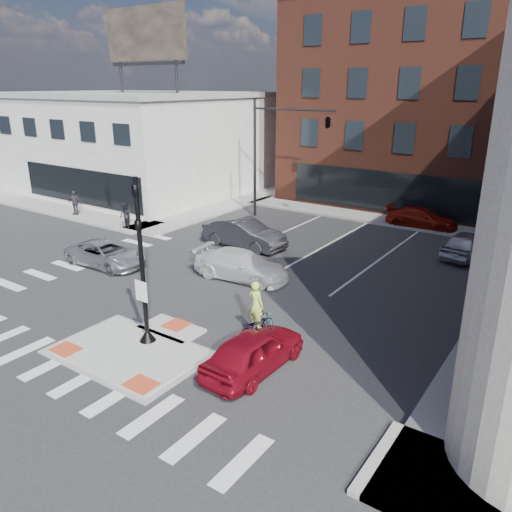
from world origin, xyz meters
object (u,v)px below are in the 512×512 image
Objects in this scene: pedestrian_b at (75,203)px; cyclist at (256,319)px; red_sedan at (254,351)px; bg_car_dark at (244,233)px; bg_car_silver at (468,244)px; bg_car_red at (422,218)px; pedestrian_a at (125,216)px; silver_suv at (106,254)px; white_pickup at (241,265)px.

cyclist is at bearing -39.35° from pedestrian_b.
pedestrian_b reaches higher than red_sedan.
bg_car_dark reaches higher than bg_car_silver.
cyclist is (-1.20, 1.85, 0.05)m from red_sedan.
bg_car_red is (7.12, 9.93, -0.16)m from bg_car_dark.
red_sedan is 0.92× the size of bg_car_red.
pedestrian_a is at bearing -27.45° from red_sedan.
white_pickup is (6.82, 2.50, 0.06)m from silver_suv.
silver_suv is 0.91× the size of bg_car_dark.
red_sedan is 2.45× the size of pedestrian_a.
red_sedan is 0.84× the size of bg_car_dark.
pedestrian_a is (-19.23, -7.06, 0.27)m from bg_car_silver.
silver_suv is 11.35m from pedestrian_b.
cyclist is at bearing -15.10° from pedestrian_a.
cyclist reaches higher than bg_car_red.
bg_car_dark is at bearing -33.75° from silver_suv.
bg_car_dark is 2.93× the size of pedestrian_b.
white_pickup is at bearing -39.80° from cyclist.
pedestrian_a is at bearing 101.64° from bg_car_dark.
red_sedan is 1.85× the size of cyclist.
bg_car_silver is at bearing -4.77° from pedestrian_b.
bg_car_red is (-0.85, 20.36, -0.05)m from red_sedan.
pedestrian_a is at bearing 27.54° from bg_car_silver.
pedestrian_a is (-16.20, 8.86, 0.29)m from red_sedan.
white_pickup is at bearing -49.54° from red_sedan.
red_sedan is 2.20m from cyclist.
pedestrian_b reaches higher than white_pickup.
cyclist is 1.33× the size of pedestrian_b.
pedestrian_b is at bearing 95.45° from bg_car_dark.
white_pickup is 17.03m from pedestrian_b.
bg_car_dark is at bearing 33.91° from bg_car_silver.
silver_suv is at bearing -48.26° from pedestrian_b.
pedestrian_a is at bearing -16.38° from cyclist.
white_pickup reaches higher than silver_suv.
bg_car_dark is 1.10× the size of bg_car_red.
pedestrian_b is (-21.12, -11.06, 0.34)m from bg_car_red.
silver_suv is 6.53m from pedestrian_a.
red_sedan reaches higher than silver_suv.
silver_suv is 1.00× the size of bg_car_red.
bg_car_silver is (15.05, 12.06, 0.10)m from silver_suv.
red_sedan is at bearing -141.74° from bg_car_dark.
white_pickup is 6.04m from cyclist.
bg_car_silver reaches higher than silver_suv.
bg_car_dark is 1.16× the size of bg_car_silver.
silver_suv is 12.62m from red_sedan.
pedestrian_a is at bearing 124.69° from bg_car_red.
red_sedan is at bearing -42.55° from pedestrian_b.
bg_car_silver is 0.95× the size of bg_car_red.
silver_suv is 19.92m from bg_car_red.
bg_car_silver is (3.03, 15.93, 0.02)m from red_sedan.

